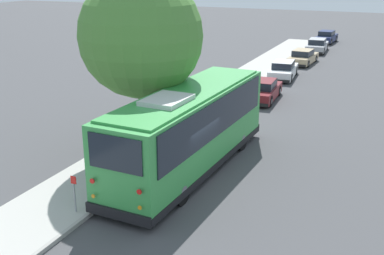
{
  "coord_description": "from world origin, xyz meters",
  "views": [
    {
      "loc": [
        -15.87,
        -7.31,
        8.22
      ],
      "look_at": [
        2.89,
        0.96,
        1.3
      ],
      "focal_mm": 45.0,
      "sensor_mm": 36.0,
      "label": 1
    }
  ],
  "objects": [
    {
      "name": "curb_strip",
      "position": [
        0.0,
        1.88,
        0.07
      ],
      "size": [
        80.0,
        0.14,
        0.15
      ],
      "primitive_type": "cube",
      "color": "#9D9A94",
      "rests_on": "ground"
    },
    {
      "name": "parked_sedan_white",
      "position": [
        20.15,
        0.92,
        0.62
      ],
      "size": [
        4.72,
        2.06,
        1.33
      ],
      "rotation": [
        0.0,
        0.0,
        0.08
      ],
      "color": "silver",
      "rests_on": "ground"
    },
    {
      "name": "parked_sedan_navy",
      "position": [
        39.75,
        0.76,
        0.62
      ],
      "size": [
        4.49,
        1.96,
        1.33
      ],
      "rotation": [
        0.0,
        0.0,
        -0.06
      ],
      "color": "#19234C",
      "rests_on": "ground"
    },
    {
      "name": "parked_sedan_silver",
      "position": [
        33.16,
        0.65,
        0.62
      ],
      "size": [
        4.71,
        1.97,
        1.33
      ],
      "rotation": [
        0.0,
        0.0,
        0.05
      ],
      "color": "#A8AAAF",
      "rests_on": "ground"
    },
    {
      "name": "sign_post_far",
      "position": [
        -2.5,
        2.35,
        0.72
      ],
      "size": [
        0.06,
        0.06,
        1.14
      ],
      "color": "gray",
      "rests_on": "sidewalk_slab"
    },
    {
      "name": "parked_sedan_maroon",
      "position": [
        13.33,
        0.63,
        0.62
      ],
      "size": [
        4.45,
        1.96,
        1.33
      ],
      "rotation": [
        0.0,
        0.0,
        0.05
      ],
      "color": "maroon",
      "rests_on": "ground"
    },
    {
      "name": "sidewalk_slab",
      "position": [
        0.0,
        3.48,
        0.07
      ],
      "size": [
        80.0,
        3.06,
        0.15
      ],
      "primitive_type": "cube",
      "color": "#B2AFA8",
      "rests_on": "ground"
    },
    {
      "name": "parked_sedan_tan",
      "position": [
        26.43,
        0.69,
        0.58
      ],
      "size": [
        4.6,
        1.99,
        1.26
      ],
      "rotation": [
        0.0,
        0.0,
        -0.06
      ],
      "color": "tan",
      "rests_on": "ground"
    },
    {
      "name": "street_tree",
      "position": [
        2.39,
        3.08,
        5.74
      ],
      "size": [
        5.4,
        5.4,
        8.73
      ],
      "color": "brown",
      "rests_on": "sidewalk_slab"
    },
    {
      "name": "fire_hydrant",
      "position": [
        9.16,
        2.43,
        0.55
      ],
      "size": [
        0.22,
        0.22,
        0.81
      ],
      "color": "#99999E",
      "rests_on": "sidewalk_slab"
    },
    {
      "name": "sign_post_near",
      "position": [
        -3.92,
        2.35,
        0.84
      ],
      "size": [
        0.06,
        0.22,
        1.33
      ],
      "color": "gray",
      "rests_on": "sidewalk_slab"
    },
    {
      "name": "shuttle_bus",
      "position": [
        1.28,
        0.36,
        1.94
      ],
      "size": [
        10.83,
        3.02,
        3.61
      ],
      "rotation": [
        0.0,
        0.0,
        -0.04
      ],
      "color": "green",
      "rests_on": "ground"
    },
    {
      "name": "ground_plane",
      "position": [
        0.0,
        0.0,
        0.0
      ],
      "size": [
        160.0,
        160.0,
        0.0
      ],
      "primitive_type": "plane",
      "color": "#474749"
    }
  ]
}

